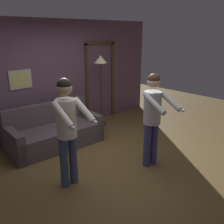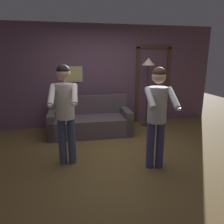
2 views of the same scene
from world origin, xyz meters
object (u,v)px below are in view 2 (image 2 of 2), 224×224
(couch, at_px, (90,122))
(torchiere_lamp, at_px, (148,70))
(person_standing_right, at_px, (157,110))
(person_standing_left, at_px, (65,106))

(couch, xyz_separation_m, torchiere_lamp, (1.56, 0.31, 1.19))
(couch, bearing_deg, person_standing_right, -65.99)
(couch, height_order, person_standing_left, person_standing_left)
(person_standing_right, bearing_deg, person_standing_left, 161.57)
(torchiere_lamp, relative_size, person_standing_right, 1.06)
(couch, relative_size, person_standing_left, 1.14)
(torchiere_lamp, height_order, person_standing_right, torchiere_lamp)
(couch, height_order, torchiere_lamp, torchiere_lamp)
(torchiere_lamp, distance_m, person_standing_right, 2.37)
(person_standing_left, bearing_deg, person_standing_right, -18.43)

